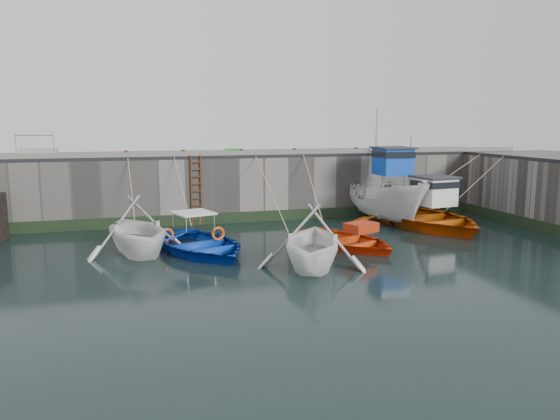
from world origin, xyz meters
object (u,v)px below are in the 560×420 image
object	(u,v)px
boat_far_white	(386,198)
bollard_d	(295,151)
bollard_c	(242,152)
boat_far_orange	(425,217)
bollard_e	(356,150)
boat_near_blue	(200,252)
ladder	(196,191)
bollard_a	(126,154)
fish_crate	(232,152)
bollard_b	(183,153)
boat_near_white	(138,253)
boat_near_blacktrim	(312,266)
boat_near_navy	(345,246)

from	to	relation	value
boat_far_white	bollard_d	bearing A→B (deg)	155.33
bollard_c	bollard_d	size ratio (longest dim) A/B	1.00
boat_far_orange	bollard_e	size ratio (longest dim) A/B	26.35
boat_near_blue	bollard_c	distance (m)	7.12
ladder	boat_far_white	world-z (taller)	boat_far_white
ladder	bollard_a	size ratio (longest dim) A/B	11.43
fish_crate	bollard_c	world-z (taller)	fish_crate
boat_far_orange	bollard_b	bearing A→B (deg)	153.79
fish_crate	bollard_c	bearing A→B (deg)	-2.16
boat_near_white	boat_near_blue	world-z (taller)	boat_near_white
bollard_a	bollard_e	distance (m)	11.00
boat_far_orange	bollard_c	distance (m)	8.92
boat_far_white	fish_crate	world-z (taller)	boat_far_white
boat_near_blacktrim	bollard_b	world-z (taller)	bollard_b
fish_crate	boat_near_blue	bearing A→B (deg)	-107.87
boat_near_blue	bollard_c	size ratio (longest dim) A/B	18.95
boat_near_white	bollard_b	world-z (taller)	bollard_b
fish_crate	bollard_e	xyz separation A→B (m)	(6.23, -0.05, -0.01)
boat_near_blue	bollard_a	xyz separation A→B (m)	(-2.42, 5.66, 3.30)
bollard_a	boat_near_white	bearing A→B (deg)	-87.56
boat_near_white	boat_near_blacktrim	bearing A→B (deg)	-45.57
boat_near_blacktrim	fish_crate	bearing A→B (deg)	117.55
boat_near_blue	boat_near_blacktrim	distance (m)	4.45
boat_near_white	boat_far_white	xyz separation A→B (m)	(11.55, 3.38, 1.10)
ladder	fish_crate	world-z (taller)	fish_crate
boat_far_white	bollard_b	distance (m)	9.70
bollard_c	boat_near_navy	bearing A→B (deg)	-66.49
bollard_d	bollard_a	bearing A→B (deg)	180.00
ladder	boat_near_blacktrim	size ratio (longest dim) A/B	0.72
ladder	bollard_d	world-z (taller)	bollard_d
boat_near_white	boat_far_white	bearing A→B (deg)	2.89
bollard_a	bollard_b	size ratio (longest dim) A/B	1.00
boat_near_blacktrim	bollard_c	distance (m)	9.29
boat_near_blue	boat_far_white	distance (m)	10.15
bollard_c	ladder	bearing A→B (deg)	-171.33
boat_near_blacktrim	boat_far_white	xyz separation A→B (m)	(6.07, 6.82, 1.10)
bollard_b	fish_crate	bearing A→B (deg)	1.26
boat_near_navy	bollard_c	world-z (taller)	bollard_c
bollard_a	bollard_d	distance (m)	7.80
bollard_b	bollard_d	size ratio (longest dim) A/B	1.00
boat_near_blacktrim	bollard_c	bearing A→B (deg)	114.77
boat_far_white	boat_far_orange	world-z (taller)	boat_far_white
boat_near_blue	boat_near_navy	world-z (taller)	boat_near_blue
bollard_a	boat_far_orange	bearing A→B (deg)	-15.44
bollard_a	bollard_d	size ratio (longest dim) A/B	1.00
boat_near_white	bollard_a	world-z (taller)	bollard_a
boat_near_white	bollard_d	xyz separation A→B (m)	(7.58, 5.23, 3.30)
bollard_d	bollard_e	distance (m)	3.20
bollard_a	bollard_d	world-z (taller)	same
boat_near_blacktrim	boat_near_white	bearing A→B (deg)	169.33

